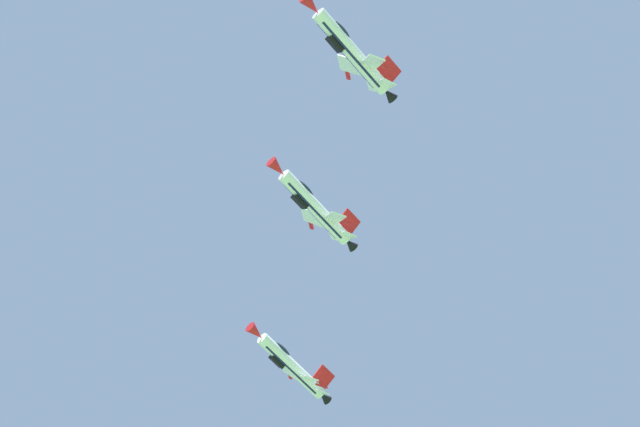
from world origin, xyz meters
TOP-DOWN VIEW (x-y plane):
  - fighter_jet_lead at (-6.29, 34.65)m, footprint 8.25×15.38m
  - fighter_jet_left_wing at (-17.14, 52.93)m, footprint 8.34×15.38m
  - fighter_jet_right_wing at (-27.90, 74.01)m, footprint 8.21×15.38m

SIDE VIEW (x-z plane):
  - fighter_jet_lead at x=-6.29m, z-range 114.41..122.56m
  - fighter_jet_right_wing at x=-27.90m, z-range 114.65..122.69m
  - fighter_jet_left_wing at x=-17.14m, z-range 115.99..123.63m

